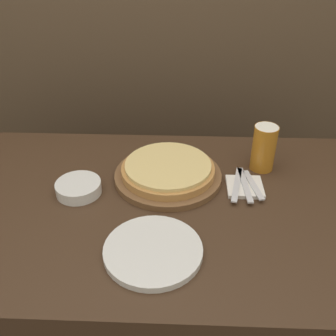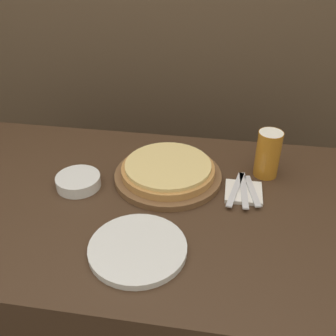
{
  "view_description": "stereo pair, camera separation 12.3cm",
  "coord_description": "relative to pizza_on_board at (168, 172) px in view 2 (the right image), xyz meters",
  "views": [
    {
      "loc": [
        0.11,
        -0.9,
        1.48
      ],
      "look_at": [
        0.07,
        0.12,
        0.8
      ],
      "focal_mm": 42.0,
      "sensor_mm": 36.0,
      "label": 1
    },
    {
      "loc": [
        0.23,
        -0.89,
        1.48
      ],
      "look_at": [
        0.07,
        0.12,
        0.8
      ],
      "focal_mm": 42.0,
      "sensor_mm": 36.0,
      "label": 2
    }
  ],
  "objects": [
    {
      "name": "dinner_plate",
      "position": [
        -0.02,
        -0.33,
        -0.02
      ],
      "size": [
        0.25,
        0.25,
        0.02
      ],
      "color": "silver",
      "rests_on": "dining_table"
    },
    {
      "name": "pizza_on_board",
      "position": [
        0.0,
        0.0,
        0.0
      ],
      "size": [
        0.34,
        0.34,
        0.06
      ],
      "color": "brown",
      "rests_on": "dining_table"
    },
    {
      "name": "side_bowl",
      "position": [
        -0.27,
        -0.08,
        -0.01
      ],
      "size": [
        0.14,
        0.14,
        0.04
      ],
      "color": "silver",
      "rests_on": "dining_table"
    },
    {
      "name": "fork",
      "position": [
        0.21,
        -0.04,
        -0.01
      ],
      "size": [
        0.05,
        0.18,
        0.0
      ],
      "color": "silver",
      "rests_on": "napkin_stack"
    },
    {
      "name": "dining_table",
      "position": [
        -0.07,
        -0.12,
        -0.4
      ],
      "size": [
        1.54,
        0.81,
        0.76
      ],
      "color": "#3D2819",
      "rests_on": "ground_plane"
    },
    {
      "name": "beer_glass",
      "position": [
        0.31,
        0.07,
        0.06
      ],
      "size": [
        0.08,
        0.08,
        0.15
      ],
      "color": "#B7701E",
      "rests_on": "dining_table"
    },
    {
      "name": "spoon",
      "position": [
        0.26,
        -0.04,
        -0.01
      ],
      "size": [
        0.05,
        0.15,
        0.0
      ],
      "color": "silver",
      "rests_on": "napkin_stack"
    },
    {
      "name": "dinner_knife",
      "position": [
        0.24,
        -0.04,
        -0.01
      ],
      "size": [
        0.03,
        0.18,
        0.0
      ],
      "color": "silver",
      "rests_on": "napkin_stack"
    },
    {
      "name": "napkin_stack",
      "position": [
        0.24,
        -0.04,
        -0.02
      ],
      "size": [
        0.11,
        0.11,
        0.01
      ],
      "color": "white",
      "rests_on": "dining_table"
    }
  ]
}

